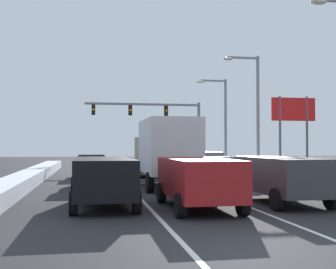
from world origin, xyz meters
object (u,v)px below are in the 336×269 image
at_px(suv_charcoal_right_lane_nearest, 282,175).
at_px(street_lamp_right_mid, 253,104).
at_px(sedan_maroon_center_lane_third, 149,165).
at_px(sedan_navy_left_lane_second, 93,173).
at_px(suv_black_left_lane_nearest, 104,177).
at_px(box_truck_center_lane_second, 165,149).
at_px(roadside_sign_right, 294,118).
at_px(sedan_white_right_lane_second, 231,171).
at_px(suv_gray_right_lane_third, 200,161).
at_px(traffic_light_gantry, 160,117).
at_px(suv_red_center_lane_nearest, 198,178).
at_px(sedan_green_left_lane_third, 91,166).
at_px(street_lamp_right_far, 221,115).

bearing_deg(suv_charcoal_right_lane_nearest, street_lamp_right_mid, 72.60).
xyz_separation_m(sedan_maroon_center_lane_third, sedan_navy_left_lane_second, (-3.77, -7.39, 0.00)).
xyz_separation_m(suv_black_left_lane_nearest, sedan_navy_left_lane_second, (-0.31, 6.60, -0.25)).
distance_m(box_truck_center_lane_second, sedan_maroon_center_lane_third, 7.59).
height_order(box_truck_center_lane_second, roadside_sign_right, roadside_sign_right).
relative_size(sedan_white_right_lane_second, suv_gray_right_lane_third, 0.92).
height_order(sedan_maroon_center_lane_third, sedan_navy_left_lane_second, same).
bearing_deg(sedan_maroon_center_lane_third, suv_charcoal_right_lane_nearest, -78.24).
distance_m(sedan_white_right_lane_second, sedan_navy_left_lane_second, 7.17).
bearing_deg(suv_black_left_lane_nearest, suv_charcoal_right_lane_nearest, -2.08).
distance_m(suv_charcoal_right_lane_nearest, traffic_light_gantry, 25.88).
bearing_deg(traffic_light_gantry, sedan_maroon_center_lane_third, -102.51).
relative_size(suv_charcoal_right_lane_nearest, suv_gray_right_lane_third, 1.00).
bearing_deg(box_truck_center_lane_second, street_lamp_right_mid, 44.44).
bearing_deg(suv_red_center_lane_nearest, box_truck_center_lane_second, 88.52).
bearing_deg(sedan_maroon_center_lane_third, suv_black_left_lane_nearest, -103.88).
relative_size(sedan_white_right_lane_second, traffic_light_gantry, 0.41).
bearing_deg(sedan_navy_left_lane_second, sedan_green_left_lane_third, 90.59).
relative_size(suv_gray_right_lane_third, sedan_maroon_center_lane_third, 1.09).
relative_size(suv_red_center_lane_nearest, sedan_navy_left_lane_second, 1.09).
bearing_deg(sedan_white_right_lane_second, street_lamp_right_mid, 60.33).
distance_m(sedan_white_right_lane_second, roadside_sign_right, 9.45).
bearing_deg(sedan_navy_left_lane_second, street_lamp_right_mid, 33.31).
distance_m(suv_charcoal_right_lane_nearest, sedan_white_right_lane_second, 7.15).
relative_size(sedan_green_left_lane_third, roadside_sign_right, 0.82).
distance_m(suv_black_left_lane_nearest, sedan_green_left_lane_third, 13.56).
height_order(sedan_maroon_center_lane_third, suv_black_left_lane_nearest, suv_black_left_lane_nearest).
xyz_separation_m(suv_gray_right_lane_third, sedan_green_left_lane_third, (-7.24, -0.01, -0.25)).
bearing_deg(sedan_maroon_center_lane_third, sedan_green_left_lane_third, -173.42).
bearing_deg(sedan_white_right_lane_second, street_lamp_right_far, 74.80).
height_order(suv_black_left_lane_nearest, sedan_navy_left_lane_second, suv_black_left_lane_nearest).
xyz_separation_m(suv_charcoal_right_lane_nearest, sedan_maroon_center_lane_third, (-2.96, 14.23, -0.25)).
relative_size(suv_red_center_lane_nearest, sedan_green_left_lane_third, 1.09).
bearing_deg(suv_charcoal_right_lane_nearest, street_lamp_right_far, 78.75).
xyz_separation_m(street_lamp_right_mid, street_lamp_right_far, (-0.32, 6.54, -0.36)).
xyz_separation_m(suv_gray_right_lane_third, suv_red_center_lane_nearest, (-3.78, -14.57, 0.00)).
bearing_deg(suv_charcoal_right_lane_nearest, suv_black_left_lane_nearest, 177.92).
relative_size(suv_gray_right_lane_third, sedan_navy_left_lane_second, 1.09).
xyz_separation_m(sedan_white_right_lane_second, street_lamp_right_far, (3.69, 13.58, 3.91)).
bearing_deg(street_lamp_right_far, suv_charcoal_right_lane_nearest, -101.25).
relative_size(suv_gray_right_lane_third, sedan_green_left_lane_third, 1.09).
bearing_deg(box_truck_center_lane_second, street_lamp_right_far, 62.53).
xyz_separation_m(sedan_maroon_center_lane_third, roadside_sign_right, (9.93, -1.10, 3.25)).
xyz_separation_m(suv_gray_right_lane_third, box_truck_center_lane_second, (-3.59, -7.07, 0.88)).
xyz_separation_m(sedan_maroon_center_lane_third, street_lamp_right_mid, (7.41, -0.05, 4.26)).
bearing_deg(sedan_green_left_lane_third, street_lamp_right_mid, 1.99).
bearing_deg(street_lamp_right_mid, suv_charcoal_right_lane_nearest, -107.40).
relative_size(traffic_light_gantry, roadside_sign_right, 1.99).
distance_m(suv_black_left_lane_nearest, sedan_navy_left_lane_second, 6.61).
relative_size(suv_black_left_lane_nearest, street_lamp_right_far, 0.63).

